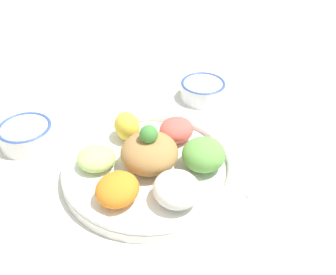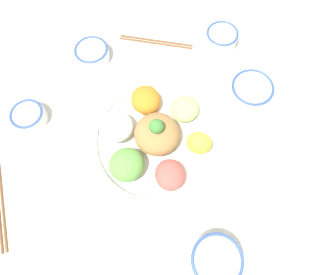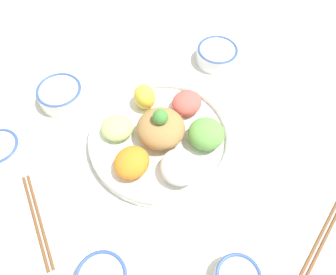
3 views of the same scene
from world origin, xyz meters
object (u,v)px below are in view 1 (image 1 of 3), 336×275
Objects in this scene: sauce_bowl_far at (26,134)px; serving_spoon_main at (271,174)px; salad_platter at (152,164)px; sauce_bowl_red at (203,89)px.

sauce_bowl_far is 1.02× the size of serving_spoon_main.
salad_platter reaches higher than sauce_bowl_red.
serving_spoon_main is at bearing -12.24° from sauce_bowl_far.
salad_platter reaches higher than serving_spoon_main.
salad_platter is 3.05× the size of sauce_bowl_red.
serving_spoon_main is (0.51, -0.11, -0.02)m from sauce_bowl_far.
salad_platter is 3.08× the size of serving_spoon_main.
serving_spoon_main is at bearing -69.11° from sauce_bowl_red.
salad_platter is 3.02× the size of sauce_bowl_far.
serving_spoon_main is (0.24, -0.01, -0.03)m from salad_platter.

